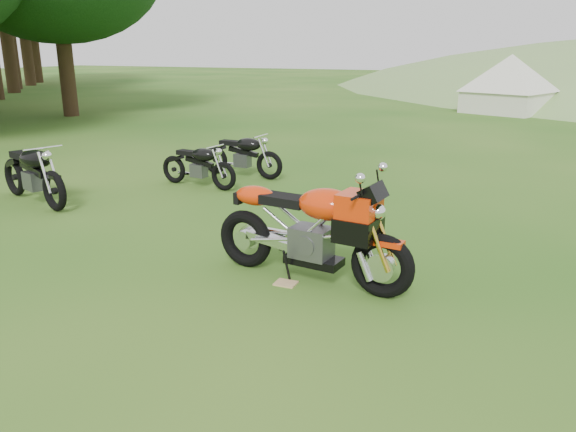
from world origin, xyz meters
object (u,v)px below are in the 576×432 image
at_px(plywood_board, 286,283).
at_px(vintage_moto_d, 242,154).
at_px(sport_motorcycle, 310,222).
at_px(vintage_moto_c, 198,164).
at_px(tent_left, 510,82).
at_px(vintage_moto_b, 32,172).

height_order(plywood_board, vintage_moto_d, vintage_moto_d).
bearing_deg(plywood_board, vintage_moto_d, 123.39).
distance_m(sport_motorcycle, plywood_board, 0.73).
height_order(vintage_moto_c, tent_left, tent_left).
xyz_separation_m(sport_motorcycle, plywood_board, (-0.20, -0.21, -0.67)).
bearing_deg(vintage_moto_b, vintage_moto_d, 73.65).
bearing_deg(vintage_moto_d, sport_motorcycle, -51.01).
bearing_deg(vintage_moto_c, vintage_moto_b, -125.34).
bearing_deg(plywood_board, vintage_moto_b, 165.19).
bearing_deg(plywood_board, vintage_moto_c, 133.90).
relative_size(plywood_board, vintage_moto_b, 0.11).
height_order(vintage_moto_b, tent_left, tent_left).
relative_size(sport_motorcycle, vintage_moto_d, 1.29).
bearing_deg(vintage_moto_d, vintage_moto_b, -122.09).
xyz_separation_m(vintage_moto_b, vintage_moto_c, (1.87, 2.09, -0.11)).
relative_size(plywood_board, vintage_moto_d, 0.13).
bearing_deg(vintage_moto_b, plywood_board, 3.59).
bearing_deg(tent_left, sport_motorcycle, -70.60).
bearing_deg(tent_left, vintage_moto_d, -83.69).
distance_m(plywood_board, vintage_moto_d, 5.47).
distance_m(vintage_moto_b, tent_left, 18.79).
height_order(sport_motorcycle, plywood_board, sport_motorcycle).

